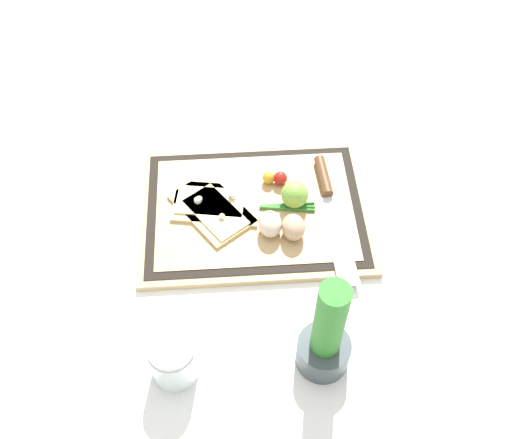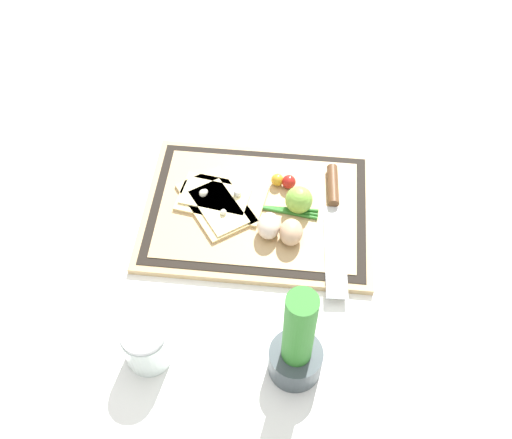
{
  "view_description": "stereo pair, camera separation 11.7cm",
  "coord_description": "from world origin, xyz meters",
  "px_view_note": "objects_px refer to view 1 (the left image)",
  "views": [
    {
      "loc": [
        0.05,
        0.75,
        0.97
      ],
      "look_at": [
        0.0,
        0.04,
        0.03
      ],
      "focal_mm": 42.0,
      "sensor_mm": 36.0,
      "label": 1
    },
    {
      "loc": [
        -0.07,
        0.75,
        0.97
      ],
      "look_at": [
        0.0,
        0.04,
        0.03
      ],
      "focal_mm": 42.0,
      "sensor_mm": 36.0,
      "label": 2
    }
  ],
  "objects_px": {
    "cherry_tomato_yellow": "(269,178)",
    "herb_pot": "(326,339)",
    "pizza_slice_near": "(215,203)",
    "knife": "(328,197)",
    "lime": "(295,195)",
    "pizza_slice_far": "(213,210)",
    "cherry_tomato_red": "(280,178)",
    "egg_brown": "(293,227)",
    "egg_pink": "(270,224)",
    "sauce_jar": "(174,361)"
  },
  "relations": [
    {
      "from": "pizza_slice_near",
      "to": "sauce_jar",
      "type": "distance_m",
      "value": 0.35
    },
    {
      "from": "egg_brown",
      "to": "herb_pot",
      "type": "height_order",
      "value": "herb_pot"
    },
    {
      "from": "egg_brown",
      "to": "cherry_tomato_yellow",
      "type": "height_order",
      "value": "egg_brown"
    },
    {
      "from": "cherry_tomato_yellow",
      "to": "cherry_tomato_red",
      "type": "bearing_deg",
      "value": 170.67
    },
    {
      "from": "knife",
      "to": "cherry_tomato_yellow",
      "type": "bearing_deg",
      "value": -24.9
    },
    {
      "from": "knife",
      "to": "cherry_tomato_yellow",
      "type": "relative_size",
      "value": 12.12
    },
    {
      "from": "pizza_slice_far",
      "to": "lime",
      "type": "xyz_separation_m",
      "value": [
        -0.17,
        -0.01,
        0.02
      ]
    },
    {
      "from": "pizza_slice_near",
      "to": "herb_pot",
      "type": "bearing_deg",
      "value": 116.98
    },
    {
      "from": "pizza_slice_far",
      "to": "lime",
      "type": "bearing_deg",
      "value": -176.08
    },
    {
      "from": "pizza_slice_near",
      "to": "egg_pink",
      "type": "height_order",
      "value": "egg_pink"
    },
    {
      "from": "knife",
      "to": "cherry_tomato_red",
      "type": "bearing_deg",
      "value": -28.39
    },
    {
      "from": "knife",
      "to": "egg_pink",
      "type": "height_order",
      "value": "egg_pink"
    },
    {
      "from": "cherry_tomato_yellow",
      "to": "sauce_jar",
      "type": "height_order",
      "value": "sauce_jar"
    },
    {
      "from": "egg_pink",
      "to": "knife",
      "type": "bearing_deg",
      "value": -150.04
    },
    {
      "from": "lime",
      "to": "cherry_tomato_yellow",
      "type": "distance_m",
      "value": 0.08
    },
    {
      "from": "herb_pot",
      "to": "sauce_jar",
      "type": "height_order",
      "value": "herb_pot"
    },
    {
      "from": "knife",
      "to": "egg_pink",
      "type": "distance_m",
      "value": 0.14
    },
    {
      "from": "pizza_slice_near",
      "to": "pizza_slice_far",
      "type": "relative_size",
      "value": 0.96
    },
    {
      "from": "pizza_slice_far",
      "to": "cherry_tomato_yellow",
      "type": "xyz_separation_m",
      "value": [
        -0.12,
        -0.07,
        0.01
      ]
    },
    {
      "from": "cherry_tomato_yellow",
      "to": "herb_pot",
      "type": "xyz_separation_m",
      "value": [
        -0.06,
        0.39,
        0.05
      ]
    },
    {
      "from": "egg_brown",
      "to": "lime",
      "type": "distance_m",
      "value": 0.08
    },
    {
      "from": "pizza_slice_far",
      "to": "herb_pot",
      "type": "distance_m",
      "value": 0.37
    },
    {
      "from": "egg_brown",
      "to": "cherry_tomato_yellow",
      "type": "distance_m",
      "value": 0.14
    },
    {
      "from": "pizza_slice_near",
      "to": "herb_pot",
      "type": "height_order",
      "value": "herb_pot"
    },
    {
      "from": "pizza_slice_far",
      "to": "cherry_tomato_red",
      "type": "distance_m",
      "value": 0.16
    },
    {
      "from": "pizza_slice_far",
      "to": "cherry_tomato_red",
      "type": "height_order",
      "value": "cherry_tomato_red"
    },
    {
      "from": "pizza_slice_far",
      "to": "knife",
      "type": "xyz_separation_m",
      "value": [
        -0.24,
        -0.02,
        0.0
      ]
    },
    {
      "from": "pizza_slice_near",
      "to": "lime",
      "type": "height_order",
      "value": "lime"
    },
    {
      "from": "egg_pink",
      "to": "lime",
      "type": "height_order",
      "value": "lime"
    },
    {
      "from": "pizza_slice_near",
      "to": "egg_pink",
      "type": "xyz_separation_m",
      "value": [
        -0.11,
        0.07,
        0.02
      ]
    },
    {
      "from": "cherry_tomato_yellow",
      "to": "pizza_slice_far",
      "type": "bearing_deg",
      "value": 31.33
    },
    {
      "from": "knife",
      "to": "egg_brown",
      "type": "distance_m",
      "value": 0.12
    },
    {
      "from": "herb_pot",
      "to": "pizza_slice_near",
      "type": "bearing_deg",
      "value": -63.02
    },
    {
      "from": "sauce_jar",
      "to": "pizza_slice_near",
      "type": "bearing_deg",
      "value": -102.45
    },
    {
      "from": "cherry_tomato_yellow",
      "to": "knife",
      "type": "bearing_deg",
      "value": 155.1
    },
    {
      "from": "lime",
      "to": "cherry_tomato_red",
      "type": "height_order",
      "value": "lime"
    },
    {
      "from": "egg_brown",
      "to": "lime",
      "type": "bearing_deg",
      "value": -97.53
    },
    {
      "from": "pizza_slice_far",
      "to": "lime",
      "type": "distance_m",
      "value": 0.17
    },
    {
      "from": "pizza_slice_near",
      "to": "knife",
      "type": "distance_m",
      "value": 0.23
    },
    {
      "from": "pizza_slice_far",
      "to": "knife",
      "type": "relative_size",
      "value": 0.63
    },
    {
      "from": "sauce_jar",
      "to": "lime",
      "type": "bearing_deg",
      "value": -124.95
    },
    {
      "from": "knife",
      "to": "lime",
      "type": "relative_size",
      "value": 5.71
    },
    {
      "from": "knife",
      "to": "cherry_tomato_red",
      "type": "relative_size",
      "value": 10.91
    },
    {
      "from": "egg_pink",
      "to": "herb_pot",
      "type": "height_order",
      "value": "herb_pot"
    },
    {
      "from": "egg_brown",
      "to": "sauce_jar",
      "type": "bearing_deg",
      "value": 49.09
    },
    {
      "from": "pizza_slice_far",
      "to": "egg_pink",
      "type": "distance_m",
      "value": 0.13
    },
    {
      "from": "egg_brown",
      "to": "herb_pot",
      "type": "relative_size",
      "value": 0.24
    },
    {
      "from": "lime",
      "to": "herb_pot",
      "type": "distance_m",
      "value": 0.34
    },
    {
      "from": "cherry_tomato_yellow",
      "to": "lime",
      "type": "bearing_deg",
      "value": 127.88
    },
    {
      "from": "cherry_tomato_yellow",
      "to": "herb_pot",
      "type": "relative_size",
      "value": 0.11
    }
  ]
}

